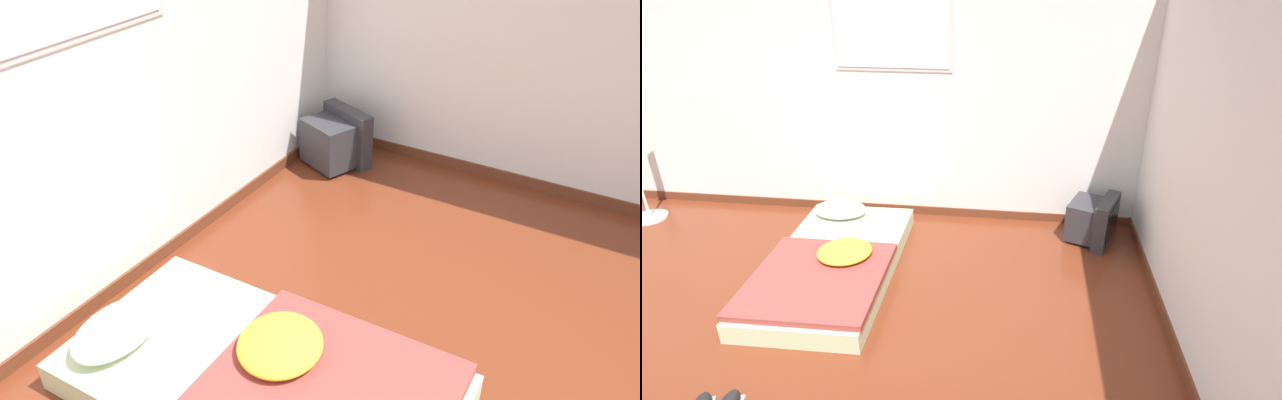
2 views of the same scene
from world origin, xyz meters
TOP-DOWN VIEW (x-y plane):
  - wall_back at (0.01, 2.45)m, footprint 8.16×0.08m
  - mattress_bed at (0.17, 1.22)m, footprint 1.06×1.94m
  - crt_tv at (2.45, 2.09)m, footprint 0.54×0.57m

SIDE VIEW (x-z plane):
  - mattress_bed at x=0.17m, z-range -0.04..0.27m
  - crt_tv at x=2.45m, z-range -0.01..0.44m
  - wall_back at x=0.01m, z-range -0.01..2.59m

